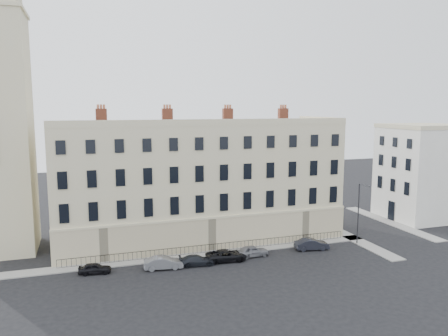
# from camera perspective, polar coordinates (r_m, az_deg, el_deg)

# --- Properties ---
(ground) EXTENTS (160.00, 160.00, 0.00)m
(ground) POSITION_cam_1_polar(r_m,az_deg,el_deg) (50.28, 7.14, -12.09)
(ground) COLOR black
(ground) RESTS_ON ground
(terrace) EXTENTS (36.22, 12.22, 17.00)m
(terrace) POSITION_cam_1_polar(r_m,az_deg,el_deg) (57.28, -3.28, -1.78)
(terrace) COLOR beige
(terrace) RESTS_ON ground
(adjacent_building) EXTENTS (10.00, 10.00, 14.00)m
(adjacent_building) POSITION_cam_1_polar(r_m,az_deg,el_deg) (73.60, 24.27, -0.68)
(adjacent_building) COLOR silver
(adjacent_building) RESTS_ON ground
(pavement_terrace) EXTENTS (48.00, 2.00, 0.12)m
(pavement_terrace) POSITION_cam_1_polar(r_m,az_deg,el_deg) (51.67, -5.60, -11.43)
(pavement_terrace) COLOR gray
(pavement_terrace) RESTS_ON ground
(pavement_east_return) EXTENTS (2.00, 24.00, 0.12)m
(pavement_east_return) POSITION_cam_1_polar(r_m,az_deg,el_deg) (63.01, 14.84, -8.06)
(pavement_east_return) COLOR gray
(pavement_east_return) RESTS_ON ground
(pavement_adjacent) EXTENTS (2.00, 20.00, 0.12)m
(pavement_adjacent) POSITION_cam_1_polar(r_m,az_deg,el_deg) (70.32, 20.85, -6.64)
(pavement_adjacent) COLOR gray
(pavement_adjacent) RESTS_ON ground
(railings) EXTENTS (35.00, 0.04, 0.96)m
(railings) POSITION_cam_1_polar(r_m,az_deg,el_deg) (52.82, -1.40, -10.39)
(railings) COLOR black
(railings) RESTS_ON ground
(car_a) EXTENTS (3.47, 1.74, 1.14)m
(car_a) POSITION_cam_1_polar(r_m,az_deg,el_deg) (48.43, -16.52, -12.46)
(car_a) COLOR black
(car_a) RESTS_ON ground
(car_b) EXTENTS (4.30, 1.91, 1.37)m
(car_b) POSITION_cam_1_polar(r_m,az_deg,el_deg) (48.16, -7.93, -12.16)
(car_b) COLOR slate
(car_b) RESTS_ON ground
(car_c) EXTENTS (4.08, 2.05, 1.14)m
(car_c) POSITION_cam_1_polar(r_m,az_deg,el_deg) (48.86, -3.59, -11.94)
(car_c) COLOR black
(car_c) RESTS_ON ground
(car_d) EXTENTS (4.76, 2.43, 1.29)m
(car_d) POSITION_cam_1_polar(r_m,az_deg,el_deg) (50.03, 0.30, -11.35)
(car_d) COLOR black
(car_d) RESTS_ON ground
(car_e) EXTENTS (3.86, 1.64, 1.30)m
(car_e) POSITION_cam_1_polar(r_m,az_deg,el_deg) (51.52, 3.71, -10.78)
(car_e) COLOR slate
(car_e) RESTS_ON ground
(car_f) EXTENTS (4.32, 2.07, 1.37)m
(car_f) POSITION_cam_1_polar(r_m,az_deg,el_deg) (54.75, 11.38, -9.74)
(car_f) COLOR black
(car_f) RESTS_ON ground
(streetlamp) EXTENTS (0.77, 1.59, 7.75)m
(streetlamp) POSITION_cam_1_polar(r_m,az_deg,el_deg) (57.42, 17.23, -5.37)
(streetlamp) COLOR #29292D
(streetlamp) RESTS_ON ground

